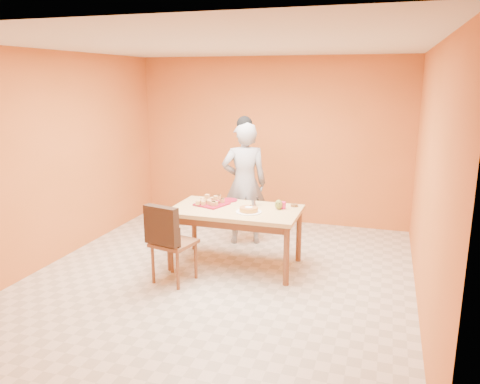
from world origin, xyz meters
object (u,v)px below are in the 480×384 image
(sponge_cake, at_px, (249,209))
(red_dinner_plate, at_px, (229,200))
(dining_chair, at_px, (173,241))
(person, at_px, (244,184))
(egg_ornament, at_px, (279,205))
(dining_table, at_px, (236,216))
(pastry_platter, at_px, (212,204))
(magenta_glass, at_px, (283,205))
(checker_tin, at_px, (294,205))

(sponge_cake, bearing_deg, red_dinner_plate, 131.52)
(dining_chair, relative_size, red_dinner_plate, 4.34)
(person, xyz_separation_m, egg_ornament, (0.67, -0.74, -0.06))
(dining_table, bearing_deg, red_dinner_plate, 120.59)
(egg_ornament, bearing_deg, pastry_platter, 170.69)
(sponge_cake, height_order, magenta_glass, magenta_glass)
(sponge_cake, bearing_deg, pastry_platter, 161.04)
(person, relative_size, red_dinner_plate, 7.90)
(dining_chair, bearing_deg, magenta_glass, 49.59)
(red_dinner_plate, xyz_separation_m, magenta_glass, (0.78, -0.18, 0.04))
(egg_ornament, distance_m, magenta_glass, 0.07)
(person, distance_m, red_dinner_plate, 0.54)
(dining_chair, relative_size, pastry_platter, 2.76)
(egg_ornament, relative_size, checker_tin, 1.32)
(red_dinner_plate, distance_m, magenta_glass, 0.80)
(egg_ornament, bearing_deg, person, 119.40)
(person, bearing_deg, magenta_glass, 114.18)
(red_dinner_plate, height_order, sponge_cake, sponge_cake)
(person, bearing_deg, egg_ornament, 110.36)
(dining_chair, distance_m, red_dinner_plate, 1.12)
(dining_table, distance_m, sponge_cake, 0.27)
(egg_ornament, bearing_deg, red_dinner_plate, 150.32)
(red_dinner_plate, relative_size, magenta_glass, 2.52)
(magenta_glass, bearing_deg, dining_table, -163.12)
(person, distance_m, pastry_platter, 0.83)
(pastry_platter, bearing_deg, person, 76.03)
(sponge_cake, height_order, checker_tin, sponge_cake)
(sponge_cake, xyz_separation_m, egg_ornament, (0.32, 0.24, 0.02))
(dining_chair, xyz_separation_m, checker_tin, (1.23, 1.01, 0.27))
(red_dinner_plate, xyz_separation_m, egg_ornament, (0.73, -0.22, 0.05))
(dining_chair, distance_m, person, 1.65)
(dining_chair, relative_size, checker_tin, 10.39)
(dining_table, xyz_separation_m, person, (-0.15, 0.87, 0.22))
(sponge_cake, height_order, egg_ornament, egg_ornament)
(egg_ornament, height_order, checker_tin, egg_ornament)
(red_dinner_plate, distance_m, egg_ornament, 0.76)
(red_dinner_plate, relative_size, egg_ornament, 1.82)
(person, height_order, red_dinner_plate, person)
(egg_ornament, bearing_deg, sponge_cake, -155.13)
(sponge_cake, distance_m, magenta_glass, 0.47)
(person, xyz_separation_m, sponge_cake, (0.36, -0.99, -0.08))
(dining_table, distance_m, magenta_glass, 0.61)
(sponge_cake, distance_m, checker_tin, 0.65)
(red_dinner_plate, relative_size, checker_tin, 2.40)
(person, height_order, checker_tin, person)
(egg_ornament, xyz_separation_m, magenta_glass, (0.05, 0.04, -0.02))
(red_dinner_plate, bearing_deg, pastry_platter, -117.64)
(dining_table, xyz_separation_m, pastry_platter, (-0.35, 0.08, 0.10))
(magenta_glass, height_order, checker_tin, magenta_glass)
(sponge_cake, relative_size, egg_ornament, 1.85)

